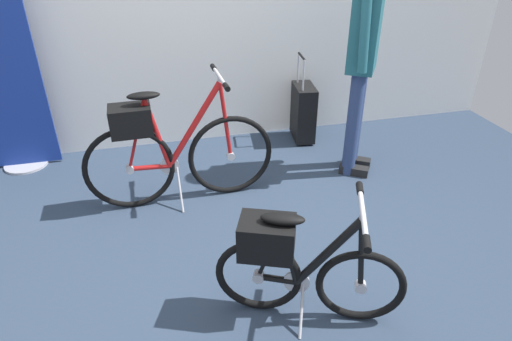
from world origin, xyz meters
TOP-DOWN VIEW (x-y plane):
  - ground_plane at (0.00, 0.00)m, footprint 6.02×6.02m
  - floor_banner_stand at (-1.63, 1.65)m, footprint 0.60×0.36m
  - folding_bike_foreground at (0.13, -0.49)m, footprint 0.94×0.57m
  - display_bike_left at (-0.40, 0.77)m, footprint 1.39×0.53m
  - visitor_near_wall at (1.11, 0.91)m, footprint 0.38×0.45m
  - rolling_suitcase at (0.90, 1.57)m, footprint 0.22×0.38m

SIDE VIEW (x-z plane):
  - ground_plane at x=0.00m, z-range 0.00..0.00m
  - rolling_suitcase at x=0.90m, z-range -0.13..0.70m
  - folding_bike_foreground at x=0.13m, z-range 0.00..0.71m
  - display_bike_left at x=-0.40m, z-range -0.05..0.92m
  - floor_banner_stand at x=-1.63m, z-range -0.09..1.44m
  - visitor_near_wall at x=1.11m, z-range 0.15..1.95m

